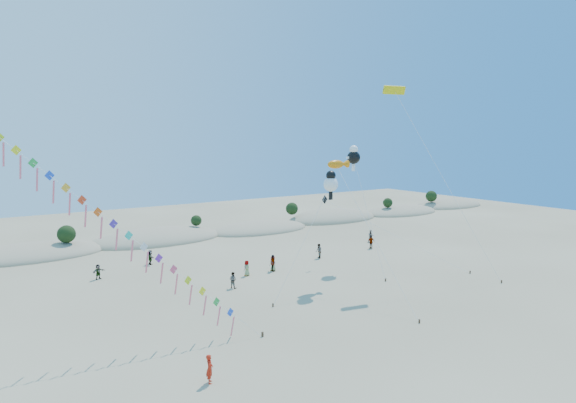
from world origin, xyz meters
The scene contains 10 objects.
ground centered at (0.00, 0.00, 0.00)m, with size 160.00×160.00×0.00m, color #83785A.
dune_ridge centered at (1.06, 45.14, 0.11)m, with size 145.30×11.49×5.57m.
kite_train centered at (-15.20, 12.90, 9.98)m, with size 20.17×9.41×19.05m.
fish_kite centered at (9.77, 17.08, 11.61)m, with size 4.13×14.15×12.10m.
cartoon_kite_low centered at (7.65, 15.59, 10.00)m, with size 9.06×3.52×11.18m.
cartoon_kite_high centered at (14.93, 20.66, 12.28)m, with size 3.29×8.53×13.50m.
parafoil_kite centered at (15.12, 14.63, 18.80)m, with size 8.22×9.10×19.54m.
dark_kite centered at (15.01, 18.84, 5.28)m, with size 10.67×12.42×7.87m.
flyer_foreground centered at (-10.45, 3.87, 0.86)m, with size 0.63×0.41×1.72m, color red.
beachgoers centered at (5.15, 25.70, 0.83)m, with size 37.11×14.35×1.81m.
Camera 1 is at (-21.19, -20.81, 14.08)m, focal length 30.00 mm.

